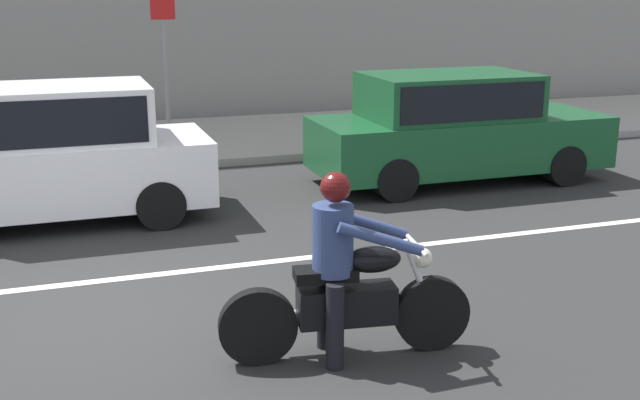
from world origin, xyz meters
name	(u,v)px	position (x,y,z in m)	size (l,w,h in m)	color
ground_plane	(102,314)	(0.00, 0.00, 0.00)	(80.00, 80.00, 0.00)	#292929
sidewalk_slab	(72,148)	(0.00, 8.00, 0.07)	(40.00, 4.40, 0.14)	#99968E
lane_marking_stripe	(49,287)	(-0.48, 0.90, 0.00)	(18.00, 0.14, 0.01)	silver
motorcycle_with_rider_denim_blue	(345,283)	(1.89, -1.57, 0.66)	(2.15, 0.73, 1.61)	black
parked_hatchback_white	(55,152)	(-0.31, 3.34, 0.93)	(3.95, 1.76, 1.80)	silver
parked_sedan_forest_green	(455,127)	(5.67, 3.63, 0.88)	(4.63, 1.82, 1.72)	#164C28
street_sign_post	(165,55)	(1.74, 7.49, 1.79)	(0.44, 0.08, 2.75)	gray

